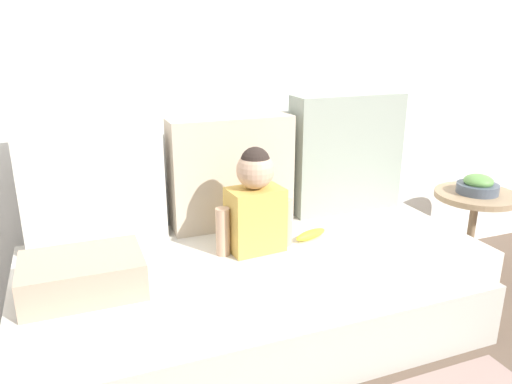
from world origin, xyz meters
TOP-DOWN VIEW (x-y plane):
  - ground_plane at (0.00, 0.00)m, footprint 12.00×12.00m
  - back_wall at (0.00, 0.54)m, footprint 5.11×0.10m
  - couch at (0.00, 0.00)m, footprint 1.91×0.81m
  - throw_pillow_left at (-0.59, 0.31)m, footprint 0.56×0.16m
  - throw_pillow_center at (0.00, 0.31)m, footprint 0.55×0.16m
  - throw_pillow_right at (0.59, 0.31)m, footprint 0.55×0.16m
  - toddler at (-0.00, 0.01)m, footprint 0.33×0.17m
  - banana at (0.26, 0.02)m, footprint 0.18×0.09m
  - folded_blanket at (-0.67, -0.10)m, footprint 0.40×0.28m
  - side_table at (1.30, 0.14)m, footprint 0.42×0.42m
  - fruit_bowl at (1.30, 0.14)m, footprint 0.21×0.21m

SIDE VIEW (x-z plane):
  - ground_plane at x=0.00m, z-range 0.00..0.00m
  - couch at x=0.00m, z-range 0.00..0.43m
  - side_table at x=1.30m, z-range 0.13..0.60m
  - banana at x=0.26m, z-range 0.43..0.47m
  - folded_blanket at x=-0.67m, z-range 0.43..0.56m
  - fruit_bowl at x=1.30m, z-range 0.46..0.56m
  - toddler at x=0.00m, z-range 0.42..0.84m
  - throw_pillow_center at x=0.00m, z-range 0.43..0.93m
  - throw_pillow_left at x=-0.59m, z-range 0.43..0.94m
  - throw_pillow_right at x=0.59m, z-range 0.43..1.00m
  - back_wall at x=0.00m, z-range 0.00..2.43m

